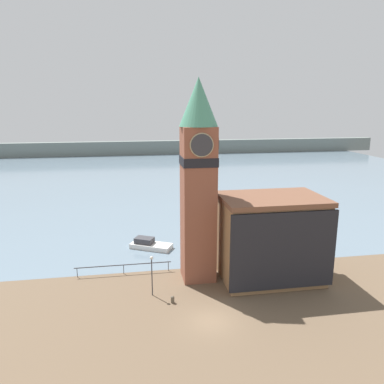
% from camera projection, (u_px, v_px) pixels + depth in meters
% --- Properties ---
extents(ground_plane, '(160.00, 160.00, 0.00)m').
position_uv_depth(ground_plane, '(211.00, 321.00, 32.11)').
color(ground_plane, brown).
extents(water, '(160.00, 120.00, 0.00)m').
position_uv_depth(water, '(154.00, 174.00, 100.10)').
color(water, slate).
rests_on(water, ground_plane).
extents(far_shoreline, '(180.00, 3.00, 5.00)m').
position_uv_depth(far_shoreline, '(146.00, 148.00, 137.91)').
color(far_shoreline, slate).
rests_on(far_shoreline, water).
extents(pier_railing, '(10.44, 0.08, 1.09)m').
position_uv_depth(pier_railing, '(123.00, 266.00, 40.83)').
color(pier_railing, '#333338').
rests_on(pier_railing, ground_plane).
extents(clock_tower, '(3.82, 3.82, 20.72)m').
position_uv_depth(clock_tower, '(198.00, 177.00, 37.78)').
color(clock_tower, brown).
rests_on(clock_tower, ground_plane).
extents(pier_building, '(10.63, 7.26, 8.96)m').
position_uv_depth(pier_building, '(271.00, 238.00, 39.10)').
color(pier_building, '#9E754C').
rests_on(pier_building, ground_plane).
extents(boat_near, '(5.68, 4.36, 1.33)m').
position_uv_depth(boat_near, '(149.00, 244.00, 48.31)').
color(boat_near, silver).
rests_on(boat_near, water).
extents(mooring_bollard_near, '(0.35, 0.35, 0.69)m').
position_uv_depth(mooring_bollard_near, '(173.00, 299.00, 34.99)').
color(mooring_bollard_near, brown).
rests_on(mooring_bollard_near, ground_plane).
extents(lamp_post, '(0.32, 0.32, 4.07)m').
position_uv_depth(lamp_post, '(152.00, 268.00, 35.81)').
color(lamp_post, '#2D2D33').
rests_on(lamp_post, ground_plane).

